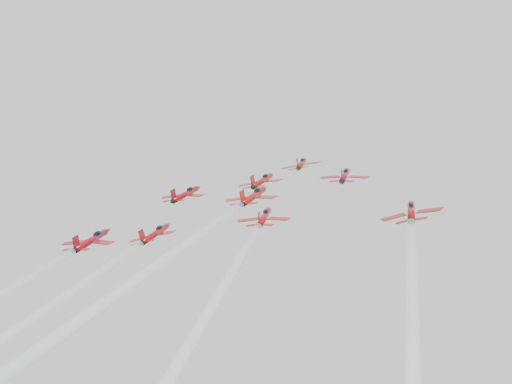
# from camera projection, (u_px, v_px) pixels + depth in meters

# --- Properties ---
(jet_lead) EXTENTS (9.46, 11.88, 8.34)m
(jet_lead) POSITION_uv_depth(u_px,v_px,m) (302.00, 163.00, 147.22)
(jet_lead) COLOR #9B1B0E
(jet_row2_left) EXTENTS (9.87, 12.39, 8.70)m
(jet_row2_left) POSITION_uv_depth(u_px,v_px,m) (186.00, 194.00, 134.02)
(jet_row2_left) COLOR #9E0F12
(jet_row2_center) EXTENTS (9.78, 12.27, 8.62)m
(jet_row2_center) POSITION_uv_depth(u_px,v_px,m) (262.00, 180.00, 134.67)
(jet_row2_center) COLOR #A1190F
(jet_row2_right) EXTENTS (9.69, 12.16, 8.54)m
(jet_row2_right) POSITION_uv_depth(u_px,v_px,m) (345.00, 175.00, 125.89)
(jet_row2_right) COLOR maroon
(jet_center) EXTENTS (10.48, 95.44, 64.49)m
(jet_center) POSITION_uv_depth(u_px,v_px,m) (145.00, 303.00, 73.05)
(jet_center) COLOR #A81B10
(jet_rear_left) EXTENTS (8.46, 77.07, 52.08)m
(jet_rear_left) POSITION_uv_depth(u_px,v_px,m) (0.00, 352.00, 65.90)
(jet_rear_left) COLOR #A70F11
(jet_rear_right) EXTENTS (8.71, 79.32, 53.60)m
(jet_rear_right) POSITION_uv_depth(u_px,v_px,m) (167.00, 332.00, 63.65)
(jet_rear_right) COLOR #AF1011
(jet_rear_farright) EXTENTS (8.95, 81.56, 55.11)m
(jet_rear_farright) POSITION_uv_depth(u_px,v_px,m) (404.00, 353.00, 51.58)
(jet_rear_farright) COLOR maroon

